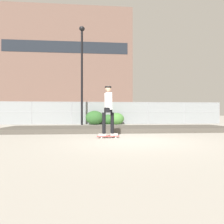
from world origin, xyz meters
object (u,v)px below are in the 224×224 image
at_px(skateboard, 108,136).
at_px(parked_car_near, 73,114).
at_px(skater, 108,107).
at_px(shrub_left, 95,118).
at_px(street_lamp, 82,64).
at_px(shrub_right, 117,119).
at_px(shrub_center, 108,119).

xyz_separation_m(skateboard, parked_car_near, (-2.72, 12.72, 0.78)).
xyz_separation_m(skater, shrub_left, (-0.55, 8.27, -0.57)).
xyz_separation_m(street_lamp, shrub_right, (2.73, 0.24, -4.23)).
distance_m(skater, shrub_left, 8.30).
relative_size(skater, shrub_left, 1.29).
height_order(street_lamp, parked_car_near, street_lamp).
relative_size(skateboard, skater, 0.44).
distance_m(shrub_left, shrub_right, 1.76).
xyz_separation_m(parked_car_near, shrub_right, (3.93, -4.39, -0.37)).
bearing_deg(shrub_right, shrub_left, -177.96).
distance_m(parked_car_near, shrub_right, 5.90).
xyz_separation_m(skater, shrub_right, (1.20, 8.33, -0.66)).
distance_m(parked_car_near, shrub_center, 5.30).
bearing_deg(street_lamp, parked_car_near, 104.48).
relative_size(street_lamp, shrub_center, 7.38).
bearing_deg(skateboard, street_lamp, 100.70).
bearing_deg(skater, parked_car_near, 102.09).
bearing_deg(street_lamp, skateboard, -79.30).
distance_m(skateboard, parked_car_near, 13.03).
bearing_deg(skater, shrub_left, 93.79).
bearing_deg(shrub_right, street_lamp, -174.96).
bearing_deg(skater, street_lamp, 100.70).
bearing_deg(skater, shrub_right, 81.77).
bearing_deg(parked_car_near, skateboard, -77.91).
xyz_separation_m(shrub_center, shrub_right, (0.63, -0.27, 0.06)).
bearing_deg(parked_car_near, shrub_right, -48.17).
height_order(skater, shrub_left, skater).
xyz_separation_m(street_lamp, shrub_center, (2.10, 0.51, -4.29)).
distance_m(skater, shrub_center, 8.64).
bearing_deg(shrub_center, parked_car_near, 128.65).
height_order(skateboard, street_lamp, street_lamp).
bearing_deg(street_lamp, shrub_center, 13.55).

